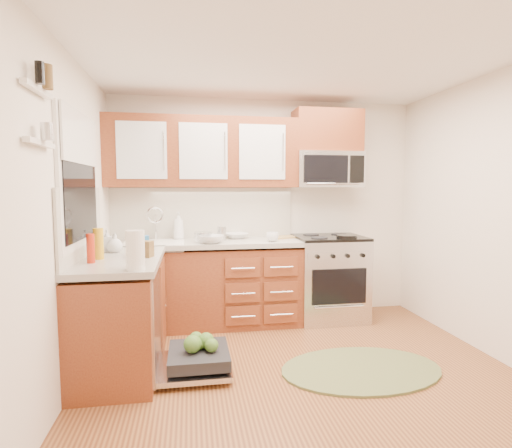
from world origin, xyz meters
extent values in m
plane|color=#5E301A|center=(0.00, 0.00, 0.00)|extent=(3.50, 3.50, 0.00)
plane|color=white|center=(0.00, 0.00, 2.50)|extent=(3.50, 3.50, 0.00)
cube|color=silver|center=(0.00, 1.75, 1.25)|extent=(3.50, 0.04, 2.50)
cube|color=silver|center=(0.00, -1.75, 1.25)|extent=(3.50, 0.04, 2.50)
cube|color=silver|center=(-1.75, 0.00, 1.25)|extent=(0.04, 3.50, 2.50)
cube|color=maroon|center=(-0.73, 1.45, 0.42)|extent=(2.05, 0.60, 0.85)
cube|color=maroon|center=(-1.45, 0.52, 0.42)|extent=(0.60, 1.25, 0.85)
cube|color=#A29E94|center=(-0.72, 1.44, 0.90)|extent=(2.07, 0.64, 0.05)
cube|color=#A29E94|center=(-1.44, 0.53, 0.90)|extent=(0.64, 1.27, 0.05)
cube|color=beige|center=(-0.73, 1.74, 1.21)|extent=(2.05, 0.02, 0.57)
cube|color=beige|center=(-1.74, 0.52, 1.21)|extent=(0.02, 1.25, 0.57)
cube|color=maroon|center=(0.68, 1.57, 2.13)|extent=(0.76, 0.35, 0.47)
cube|color=white|center=(-1.71, 0.50, 1.88)|extent=(0.02, 0.96, 0.40)
cube|color=white|center=(-1.72, -0.35, 2.05)|extent=(0.04, 0.40, 0.03)
cube|color=white|center=(-1.72, -0.35, 1.75)|extent=(0.04, 0.40, 0.03)
cylinder|color=black|center=(0.78, 1.18, 0.97)|extent=(0.26, 0.26, 0.04)
cylinder|color=silver|center=(-0.75, 1.33, 0.98)|extent=(0.21, 0.21, 0.11)
cube|color=#A9894D|center=(0.18, 1.55, 0.93)|extent=(0.32, 0.26, 0.02)
cylinder|color=silver|center=(-0.54, 1.43, 1.00)|extent=(0.11, 0.11, 0.15)
cylinder|color=white|center=(-1.25, -0.02, 1.06)|extent=(0.14, 0.14, 0.28)
cylinder|color=gold|center=(-1.60, 0.47, 1.05)|extent=(0.08, 0.08, 0.25)
cylinder|color=red|center=(-1.62, 0.30, 1.04)|extent=(0.07, 0.07, 0.22)
cube|color=brown|center=(-1.25, 0.51, 0.99)|extent=(0.16, 0.14, 0.13)
cube|color=blue|center=(-1.28, 0.60, 1.01)|extent=(0.12, 0.10, 0.17)
imported|color=#999999|center=(-0.36, 1.60, 0.96)|extent=(0.30, 0.30, 0.06)
imported|color=#999999|center=(-0.66, 1.25, 0.97)|extent=(0.30, 0.30, 0.08)
imported|color=#999999|center=(-0.01, 1.27, 0.98)|extent=(0.17, 0.17, 0.10)
imported|color=#999999|center=(-1.00, 1.61, 1.08)|extent=(0.14, 0.14, 0.31)
imported|color=#999999|center=(-1.62, 0.90, 1.02)|extent=(0.10, 0.10, 0.20)
imported|color=#999999|center=(-1.53, 0.80, 1.01)|extent=(0.18, 0.18, 0.17)
camera|label=1|loc=(-0.87, -2.85, 1.49)|focal=28.00mm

